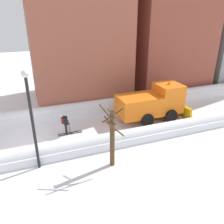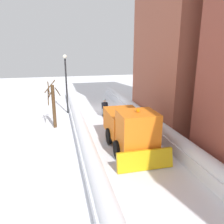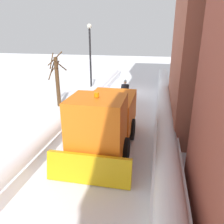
% 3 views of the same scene
% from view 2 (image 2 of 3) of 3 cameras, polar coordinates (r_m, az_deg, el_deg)
% --- Properties ---
extents(ground_plane, '(80.00, 80.00, 0.00)m').
position_cam_2_polar(ground_plane, '(15.48, 4.12, -8.71)').
color(ground_plane, white).
extents(snowbank_left, '(1.10, 36.00, 1.19)m').
position_cam_2_polar(snowbank_left, '(16.31, 13.76, -5.74)').
color(snowbank_left, white).
rests_on(snowbank_left, ground).
extents(snowbank_right, '(1.10, 36.00, 1.01)m').
position_cam_2_polar(snowbank_right, '(14.74, -6.53, -8.24)').
color(snowbank_right, white).
rests_on(snowbank_right, ground).
extents(plow_truck, '(3.20, 5.98, 3.12)m').
position_cam_2_polar(plow_truck, '(14.65, 4.56, -3.95)').
color(plow_truck, orange).
rests_on(plow_truck, ground).
extents(skier, '(0.62, 1.80, 1.81)m').
position_cam_2_polar(skier, '(21.53, -1.90, 1.32)').
color(skier, black).
rests_on(skier, ground).
extents(traffic_light_pole, '(0.28, 0.42, 4.30)m').
position_cam_2_polar(traffic_light_pole, '(21.03, 8.98, 6.41)').
color(traffic_light_pole, black).
rests_on(traffic_light_pole, ground).
extents(street_lamp, '(0.40, 0.40, 5.85)m').
position_cam_2_polar(street_lamp, '(22.81, -11.61, 8.61)').
color(street_lamp, black).
rests_on(street_lamp, ground).
extents(bare_tree_near, '(1.29, 1.45, 3.94)m').
position_cam_2_polar(bare_tree_near, '(19.04, -14.66, 1.82)').
color(bare_tree_near, '#4F361F').
rests_on(bare_tree_near, ground).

